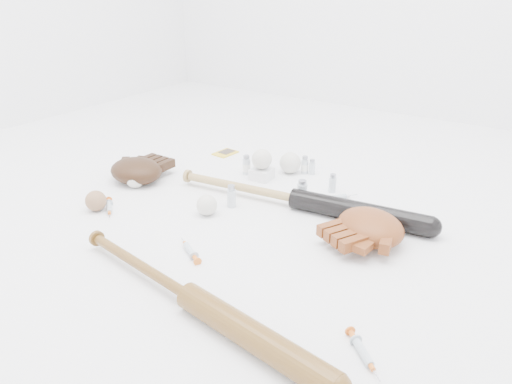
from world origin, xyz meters
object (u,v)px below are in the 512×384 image
Objects in this scene: bat_dark at (295,199)px; pedestal at (262,174)px; bat_wood at (190,297)px; glove_dark at (136,170)px.

bat_dark is 12.25× the size of pedestal.
bat_dark reaches higher than pedestal.
glove_dark is (-0.67, 0.47, 0.01)m from bat_wood.
glove_dark is (-0.61, -0.13, 0.01)m from bat_dark.
bat_dark is 0.27m from pedestal.
pedestal is at bearing 140.76° from bat_dark.
glove_dark is at bearing -143.34° from pedestal.
bat_wood is 3.54× the size of glove_dark.
glove_dark is 0.47m from pedestal.
glove_dark is at bearing -174.21° from bat_dark.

